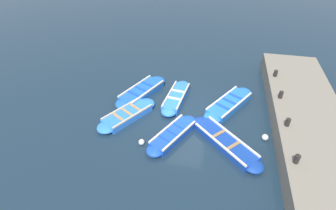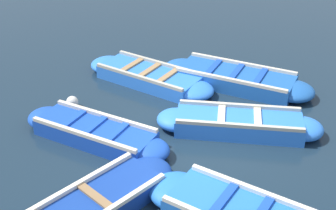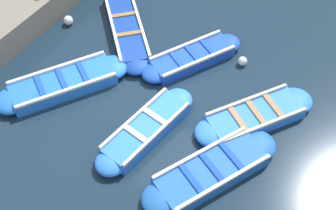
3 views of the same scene
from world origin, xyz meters
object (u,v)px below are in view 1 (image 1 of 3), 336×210
(bollard_mid_south, at_px, (281,95))
(bollard_south, at_px, (276,73))
(boat_drifting, at_px, (173,135))
(boat_outer_right, at_px, (176,97))
(buoy_yellow_far, at_px, (265,137))
(buoy_orange_near, at_px, (142,142))
(boat_alongside, at_px, (127,115))
(bollard_mid_north, at_px, (288,122))
(bollard_north, at_px, (297,159))
(boat_centre, at_px, (142,92))
(boat_stern_in, at_px, (225,142))
(boat_end_of_row, at_px, (229,104))

(bollard_mid_south, height_order, bollard_south, same)
(boat_drifting, height_order, boat_outer_right, boat_outer_right)
(boat_drifting, relative_size, bollard_mid_south, 8.97)
(boat_drifting, height_order, buoy_yellow_far, boat_drifting)
(buoy_orange_near, height_order, buoy_yellow_far, buoy_yellow_far)
(boat_drifting, height_order, boat_alongside, boat_drifting)
(boat_outer_right, distance_m, bollard_mid_north, 5.52)
(bollard_north, relative_size, bollard_mid_north, 1.00)
(boat_outer_right, xyz_separation_m, buoy_orange_near, (-0.92, -3.47, -0.04))
(boat_centre, xyz_separation_m, buoy_yellow_far, (6.28, -2.31, -0.03))
(boat_centre, height_order, bollard_mid_north, bollard_mid_north)
(boat_alongside, distance_m, bollard_north, 7.53)
(boat_drifting, height_order, bollard_south, bollard_south)
(boat_stern_in, height_order, boat_outer_right, boat_outer_right)
(buoy_yellow_far, bearing_deg, buoy_orange_near, -165.82)
(boat_alongside, bearing_deg, bollard_mid_south, 14.61)
(bollard_mid_north, distance_m, bollard_south, 4.06)
(boat_drifting, bearing_deg, boat_alongside, 158.82)
(boat_centre, distance_m, bollard_mid_north, 7.39)
(boat_outer_right, bearing_deg, bollard_south, 21.94)
(boat_alongside, relative_size, buoy_yellow_far, 11.33)
(bollard_north, relative_size, bollard_south, 1.00)
(boat_end_of_row, bearing_deg, boat_alongside, -159.54)
(bollard_mid_south, bearing_deg, bollard_north, -90.00)
(boat_drifting, distance_m, bollard_mid_north, 4.87)
(boat_centre, bearing_deg, boat_outer_right, -4.91)
(buoy_yellow_far, bearing_deg, boat_drifting, -170.75)
(bollard_south, bearing_deg, boat_end_of_row, -137.95)
(boat_centre, distance_m, buoy_yellow_far, 6.69)
(buoy_orange_near, bearing_deg, boat_stern_in, 10.69)
(boat_drifting, relative_size, boat_outer_right, 0.94)
(boat_stern_in, height_order, buoy_orange_near, boat_stern_in)
(boat_stern_in, relative_size, buoy_orange_near, 12.92)
(boat_centre, relative_size, boat_alongside, 1.12)
(boat_centre, relative_size, buoy_yellow_far, 12.65)
(boat_end_of_row, bearing_deg, bollard_south, 42.05)
(boat_end_of_row, bearing_deg, buoy_yellow_far, -52.65)
(bollard_south, relative_size, buoy_yellow_far, 1.20)
(bollard_south, bearing_deg, boat_centre, -165.05)
(boat_end_of_row, bearing_deg, bollard_mid_north, -40.34)
(boat_drifting, xyz_separation_m, bollard_mid_north, (4.73, 0.77, 0.88))
(bollard_north, bearing_deg, boat_centre, 148.97)
(boat_drifting, relative_size, buoy_orange_near, 11.95)
(boat_outer_right, height_order, bollard_mid_north, bollard_mid_north)
(boat_drifting, bearing_deg, buoy_orange_near, -151.58)
(bollard_mid_south, relative_size, buoy_yellow_far, 1.20)
(bollard_north, bearing_deg, bollard_south, 90.00)
(boat_outer_right, bearing_deg, bollard_north, -38.66)
(boat_outer_right, bearing_deg, buoy_orange_near, -104.82)
(bollard_mid_north, bearing_deg, boat_end_of_row, 139.66)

